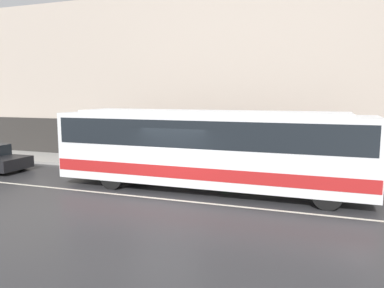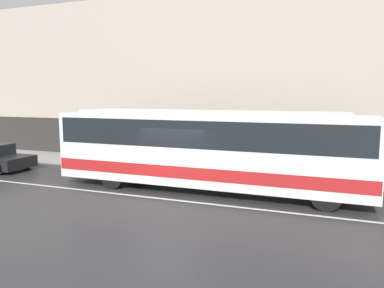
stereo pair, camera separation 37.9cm
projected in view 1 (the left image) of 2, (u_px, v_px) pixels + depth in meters
ground_plane at (168, 199)px, 13.35m from camera, size 60.00×60.00×0.00m
sidewalk at (211, 169)px, 18.38m from camera, size 60.00×2.80×0.13m
building_facade at (221, 82)px, 19.26m from camera, size 60.00×0.35×9.08m
lane_stripe at (168, 199)px, 13.35m from camera, size 54.00×0.14×0.01m
transit_bus at (208, 146)px, 14.42m from camera, size 12.03×2.51×3.10m
pedestrian_waiting at (225, 152)px, 18.71m from camera, size 0.36×0.36×1.59m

